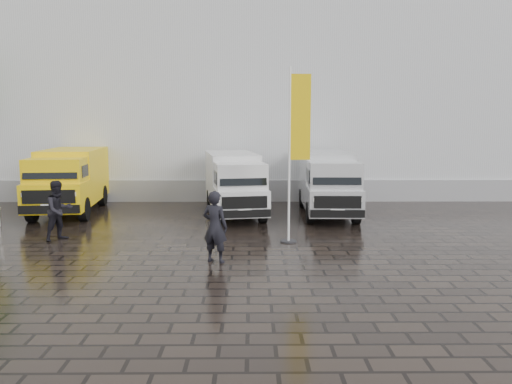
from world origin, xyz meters
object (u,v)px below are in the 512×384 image
wheelie_bin (340,191)px  person_front (215,227)px  van_yellow (69,182)px  van_silver (327,184)px  flagpole (296,145)px  van_white (234,185)px  person_tent (59,210)px

wheelie_bin → person_front: 10.85m
van_yellow → van_silver: size_ratio=0.97×
van_silver → person_front: bearing=-119.0°
van_silver → flagpole: size_ratio=1.07×
van_white → flagpole: 5.30m
van_silver → wheelie_bin: van_silver is taller
wheelie_bin → person_front: person_front is taller
van_white → wheelie_bin: size_ratio=5.14×
flagpole → wheelie_bin: 8.25m
van_yellow → van_white: 6.70m
van_silver → wheelie_bin: size_ratio=5.25×
wheelie_bin → person_front: bearing=-128.6°
person_front → person_tent: (-5.08, 2.54, -0.02)m
van_white → person_front: (-0.27, -6.76, -0.25)m
person_tent → wheelie_bin: bearing=-17.6°
wheelie_bin → person_front: size_ratio=0.57×
person_front → person_tent: 5.68m
van_silver → person_tent: bearing=-153.6°
flagpole → wheelie_bin: (2.71, 7.40, -2.45)m
van_yellow → person_tent: bearing=-79.5°
van_yellow → van_white: van_yellow is taller
van_yellow → person_front: bearing=-53.9°
wheelie_bin → person_tent: size_ratio=0.58×
flagpole → person_front: (-2.30, -2.21, -2.03)m
van_silver → wheelie_bin: bearing=71.7°
van_yellow → person_front: van_yellow is taller
wheelie_bin → van_silver: bearing=-120.8°
van_yellow → wheelie_bin: size_ratio=5.09×
van_white → van_silver: 3.71m
person_front → person_tent: bearing=-2.9°
flagpole → person_tent: size_ratio=2.83×
van_yellow → van_silver: 10.41m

